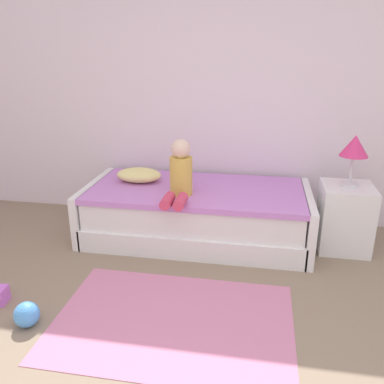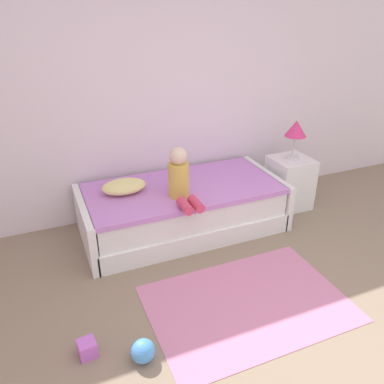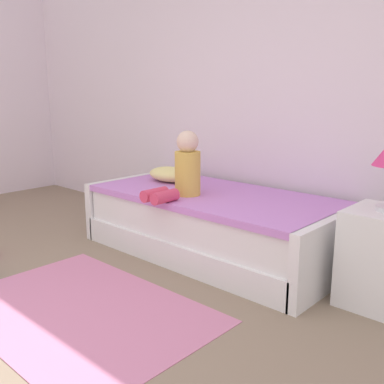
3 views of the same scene
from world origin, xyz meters
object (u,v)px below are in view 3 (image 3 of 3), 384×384
object	(u,v)px
pillow	(170,174)
bed	(213,223)
nightstand	(384,259)
child_figure	(183,170)

from	to	relation	value
pillow	bed	bearing A→B (deg)	-9.66
bed	nightstand	xyz separation A→B (m)	(1.35, 0.00, 0.05)
nightstand	child_figure	size ratio (longest dim) A/B	1.18
bed	child_figure	size ratio (longest dim) A/B	4.14
child_figure	pillow	xyz separation A→B (m)	(-0.48, 0.33, -0.14)
child_figure	pillow	bearing A→B (deg)	145.44
pillow	child_figure	bearing A→B (deg)	-34.56
nightstand	pillow	distance (m)	1.96
bed	nightstand	size ratio (longest dim) A/B	3.52
bed	pillow	size ratio (longest dim) A/B	4.80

